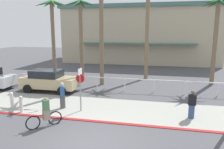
# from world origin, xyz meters

# --- Properties ---
(ground_plane) EXTENTS (80.00, 80.00, 0.00)m
(ground_plane) POSITION_xyz_m (0.00, 10.00, 0.00)
(ground_plane) COLOR #4C4C51
(sidewalk_strip) EXTENTS (44.00, 4.00, 0.02)m
(sidewalk_strip) POSITION_xyz_m (0.00, 4.20, 0.01)
(sidewalk_strip) COLOR #9E9E93
(sidewalk_strip) RESTS_ON ground
(curb_paint) EXTENTS (44.00, 0.24, 0.03)m
(curb_paint) POSITION_xyz_m (0.00, 2.20, 0.01)
(curb_paint) COLOR maroon
(curb_paint) RESTS_ON ground
(building_backdrop) EXTENTS (22.67, 13.19, 8.28)m
(building_backdrop) POSITION_xyz_m (-0.55, 27.89, 4.16)
(building_backdrop) COLOR #BCAD8E
(building_backdrop) RESTS_ON ground
(rail_fence) EXTENTS (18.30, 0.08, 1.04)m
(rail_fence) POSITION_xyz_m (0.00, 8.50, 0.83)
(rail_fence) COLOR white
(rail_fence) RESTS_ON ground
(stop_sign_bike_lane) EXTENTS (0.52, 0.56, 2.56)m
(stop_sign_bike_lane) POSITION_xyz_m (-1.82, 3.53, 1.68)
(stop_sign_bike_lane) COLOR gray
(stop_sign_bike_lane) RESTS_ON ground
(bollard_0) EXTENTS (0.20, 0.20, 1.00)m
(bollard_0) POSITION_xyz_m (-5.13, 2.56, 0.52)
(bollard_0) COLOR white
(bollard_0) RESTS_ON ground
(bollard_3) EXTENTS (0.20, 0.20, 1.00)m
(bollard_3) POSITION_xyz_m (-6.17, 3.13, 0.52)
(bollard_3) COLOR white
(bollard_3) RESTS_ON ground
(palm_tree_0) EXTENTS (3.38, 3.04, 7.58)m
(palm_tree_0) POSITION_xyz_m (-7.70, 12.00, 5.60)
(palm_tree_0) COLOR #756047
(palm_tree_0) RESTS_ON ground
(palm_tree_1) EXTENTS (3.25, 3.20, 7.46)m
(palm_tree_1) POSITION_xyz_m (-4.66, 11.53, 5.67)
(palm_tree_1) COLOR #756047
(palm_tree_1) RESTS_ON ground
(palm_tree_2) EXTENTS (3.27, 3.29, 9.77)m
(palm_tree_2) POSITION_xyz_m (-2.31, 10.23, 6.88)
(palm_tree_2) COLOR #756047
(palm_tree_2) RESTS_ON ground
(palm_tree_3) EXTENTS (3.52, 2.90, 8.39)m
(palm_tree_3) POSITION_xyz_m (1.29, 13.63, 6.26)
(palm_tree_3) COLOR #846B4C
(palm_tree_3) RESTS_ON ground
(palm_tree_4) EXTENTS (2.91, 3.19, 7.31)m
(palm_tree_4) POSITION_xyz_m (7.15, 12.23, 5.61)
(palm_tree_4) COLOR #756047
(palm_tree_4) RESTS_ON ground
(car_tan_1) EXTENTS (4.40, 2.02, 1.69)m
(car_tan_1) POSITION_xyz_m (-5.80, 7.20, 0.87)
(car_tan_1) COLOR tan
(car_tan_1) RESTS_ON ground
(cyclist_red_0) EXTENTS (1.28, 1.37, 1.50)m
(cyclist_red_0) POSITION_xyz_m (-2.76, 1.09, 0.69)
(cyclist_red_0) COLOR black
(cyclist_red_0) RESTS_ON ground
(pedestrian_0) EXTENTS (0.41, 0.33, 1.59)m
(pedestrian_0) POSITION_xyz_m (4.45, 3.77, 0.73)
(pedestrian_0) COLOR #384C7A
(pedestrian_0) RESTS_ON ground
(pedestrian_1) EXTENTS (0.43, 0.47, 1.63)m
(pedestrian_1) POSITION_xyz_m (-3.08, 3.75, 0.75)
(pedestrian_1) COLOR #4C4C51
(pedestrian_1) RESTS_ON ground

